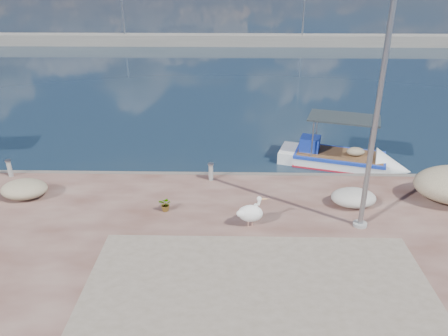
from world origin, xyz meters
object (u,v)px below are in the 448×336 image
at_px(boat_right, 338,160).
at_px(bollard_near, 211,171).
at_px(pelican, 251,213).
at_px(lamp_post, 374,128).

height_order(boat_right, bollard_near, boat_right).
xyz_separation_m(pelican, lamp_post, (3.50, 0.12, 2.82)).
relative_size(boat_right, pelican, 5.25).
bearing_deg(bollard_near, boat_right, 26.04).
bearing_deg(pelican, bollard_near, 95.68).
bearing_deg(pelican, boat_right, 37.90).
distance_m(pelican, bollard_near, 3.60).
height_order(pelican, lamp_post, lamp_post).
height_order(boat_right, pelican, boat_right).
bearing_deg(lamp_post, pelican, -178.03).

